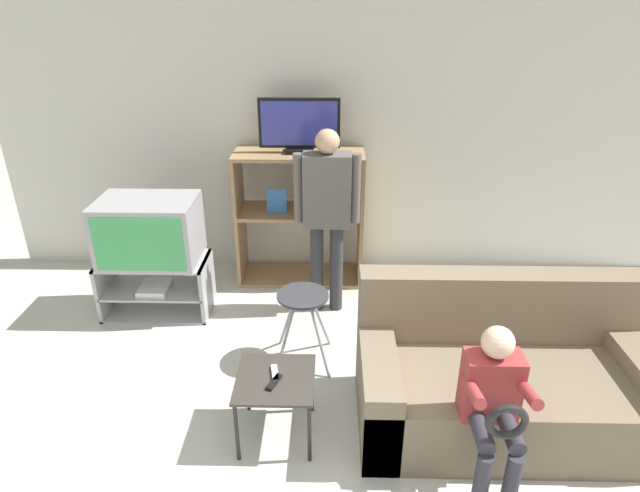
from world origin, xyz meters
TOP-DOWN VIEW (x-y plane):
  - wall_back at (0.00, 3.31)m, footprint 6.40×0.06m
  - tv_stand at (-1.58, 2.36)m, footprint 0.90×0.45m
  - television_main at (-1.58, 2.37)m, footprint 0.78×0.55m
  - media_shelf at (-0.39, 3.00)m, footprint 1.15×0.48m
  - television_flat at (-0.38, 3.00)m, footprint 0.70×0.20m
  - folding_stool at (-0.30, 1.70)m, footprint 0.41×0.43m
  - snack_table at (-0.43, 0.95)m, footprint 0.47×0.47m
  - remote_control_black at (-0.43, 0.90)m, footprint 0.09×0.15m
  - remote_control_white at (-0.43, 0.98)m, footprint 0.06×0.15m
  - couch at (0.99, 1.12)m, footprint 1.80×0.89m
  - person_standing_adult at (-0.14, 2.44)m, footprint 0.53×0.20m
  - person_seated_child at (0.75, 0.60)m, footprint 0.33×0.43m

SIDE VIEW (x-z plane):
  - tv_stand at x=-1.58m, z-range 0.00..0.49m
  - couch at x=0.99m, z-range -0.15..0.76m
  - snack_table at x=-0.43m, z-range 0.17..0.60m
  - remote_control_black at x=-0.43m, z-range 0.44..0.46m
  - remote_control_white at x=-0.43m, z-range 0.44..0.46m
  - folding_stool at x=-0.30m, z-range 0.19..0.76m
  - person_seated_child at x=0.75m, z-range 0.09..1.08m
  - media_shelf at x=-0.39m, z-range 0.01..1.25m
  - television_main at x=-1.58m, z-range 0.49..1.02m
  - person_standing_adult at x=-0.14m, z-range 0.17..1.74m
  - wall_back at x=0.00m, z-range 0.00..2.60m
  - television_flat at x=-0.38m, z-range 1.23..1.69m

